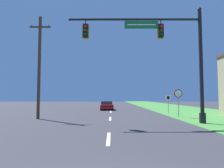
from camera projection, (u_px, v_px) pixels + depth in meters
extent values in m
cube|color=#428438|center=(176.00, 108.00, 32.70)|extent=(10.00, 110.00, 0.04)
cube|color=silver|center=(109.00, 138.00, 8.80)|extent=(0.16, 2.80, 0.01)
cube|color=silver|center=(111.00, 119.00, 16.78)|extent=(0.16, 2.80, 0.01)
cube|color=silver|center=(112.00, 112.00, 24.76)|extent=(0.16, 2.80, 0.01)
cube|color=silver|center=(112.00, 108.00, 32.74)|extent=(0.16, 2.80, 0.01)
cube|color=silver|center=(112.00, 106.00, 40.73)|extent=(0.16, 2.80, 0.01)
cylinder|color=black|center=(204.00, 118.00, 13.70)|extent=(0.44, 0.44, 0.70)
cylinder|color=black|center=(202.00, 66.00, 13.94)|extent=(0.26, 0.26, 7.92)
sphere|color=black|center=(200.00, 9.00, 14.21)|extent=(0.28, 0.28, 0.28)
cylinder|color=black|center=(136.00, 19.00, 14.18)|extent=(9.24, 0.16, 0.16)
sphere|color=black|center=(71.00, 19.00, 14.20)|extent=(0.21, 0.21, 0.21)
cube|color=#196B33|center=(142.00, 25.00, 14.15)|extent=(2.40, 0.06, 0.55)
cube|color=white|center=(142.00, 25.00, 14.12)|extent=(2.01, 0.01, 0.08)
cylinder|color=black|center=(86.00, 22.00, 14.19)|extent=(0.06, 0.06, 0.35)
cube|color=yellow|center=(87.00, 31.00, 14.28)|extent=(0.50, 0.03, 1.11)
cube|color=black|center=(86.00, 31.00, 14.14)|extent=(0.34, 0.24, 0.95)
sphere|color=red|center=(86.00, 26.00, 14.02)|extent=(0.22, 0.22, 0.22)
sphere|color=#51380F|center=(86.00, 30.00, 14.00)|extent=(0.22, 0.22, 0.22)
sphere|color=#0F3D19|center=(86.00, 34.00, 13.99)|extent=(0.22, 0.22, 0.22)
cylinder|color=black|center=(162.00, 22.00, 14.16)|extent=(0.06, 0.06, 0.35)
cube|color=yellow|center=(161.00, 31.00, 14.25)|extent=(0.50, 0.03, 1.11)
cube|color=black|center=(162.00, 31.00, 14.12)|extent=(0.34, 0.24, 0.95)
sphere|color=red|center=(162.00, 26.00, 14.00)|extent=(0.22, 0.22, 0.22)
sphere|color=#51380F|center=(162.00, 30.00, 13.98)|extent=(0.22, 0.22, 0.22)
sphere|color=#0F3D19|center=(162.00, 34.00, 13.96)|extent=(0.22, 0.22, 0.22)
cylinder|color=black|center=(112.00, 107.00, 30.67)|extent=(0.22, 0.64, 0.64)
cylinder|color=black|center=(102.00, 107.00, 30.60)|extent=(0.22, 0.64, 0.64)
cylinder|color=black|center=(113.00, 108.00, 27.65)|extent=(0.22, 0.64, 0.64)
cylinder|color=black|center=(102.00, 108.00, 27.58)|extent=(0.22, 0.64, 0.64)
cube|color=#AD1414|center=(107.00, 106.00, 29.14)|extent=(2.04, 4.51, 0.55)
cube|color=#283342|center=(107.00, 103.00, 29.28)|extent=(1.69, 1.94, 0.42)
cube|color=#AD1414|center=(107.00, 102.00, 29.29)|extent=(1.65, 1.90, 0.06)
cube|color=#B71414|center=(108.00, 107.00, 26.97)|extent=(1.68, 0.14, 0.14)
cylinder|color=gray|center=(179.00, 105.00, 17.91)|extent=(0.07, 0.07, 2.20)
cylinder|color=red|center=(179.00, 93.00, 17.97)|extent=(0.76, 0.04, 0.76)
cylinder|color=white|center=(179.00, 93.00, 17.95)|extent=(0.61, 0.01, 0.61)
cylinder|color=gray|center=(169.00, 104.00, 22.02)|extent=(0.06, 0.06, 2.00)
cube|color=white|center=(169.00, 98.00, 22.07)|extent=(0.55, 0.04, 0.60)
cube|color=black|center=(169.00, 98.00, 22.05)|extent=(0.31, 0.01, 0.34)
cylinder|color=#4C3823|center=(40.00, 67.00, 17.10)|extent=(0.26, 0.26, 8.81)
cube|color=#4C3823|center=(41.00, 27.00, 17.33)|extent=(1.80, 0.12, 0.12)
cylinder|color=#333338|center=(33.00, 26.00, 17.34)|extent=(0.08, 0.08, 0.12)
cylinder|color=#333338|center=(50.00, 26.00, 17.33)|extent=(0.08, 0.08, 0.12)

